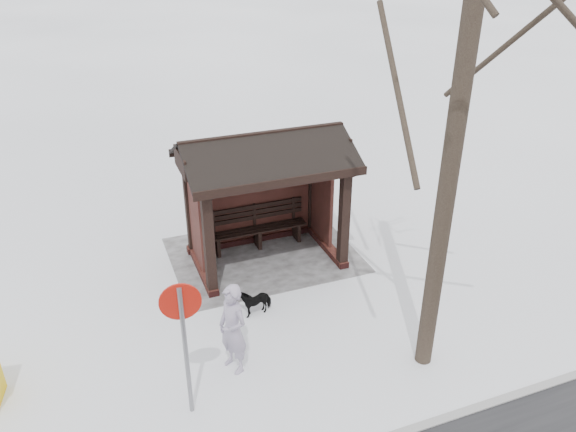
# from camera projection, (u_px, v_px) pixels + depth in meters

# --- Properties ---
(ground) EXTENTS (120.00, 120.00, 0.00)m
(ground) POSITION_uv_depth(u_px,v_px,m) (266.00, 259.00, 13.00)
(ground) COLOR white
(ground) RESTS_ON ground
(trampled_patch) EXTENTS (4.20, 3.20, 0.02)m
(trampled_patch) POSITION_uv_depth(u_px,v_px,m) (263.00, 255.00, 13.16)
(trampled_patch) COLOR gray
(trampled_patch) RESTS_ON ground
(bus_shelter) EXTENTS (3.60, 2.40, 3.09)m
(bus_shelter) POSITION_uv_depth(u_px,v_px,m) (262.00, 170.00, 12.13)
(bus_shelter) COLOR #391615
(bus_shelter) RESTS_ON ground
(pedestrian) EXTENTS (0.62, 0.72, 1.68)m
(pedestrian) POSITION_uv_depth(u_px,v_px,m) (233.00, 329.00, 9.42)
(pedestrian) COLOR #968BA3
(pedestrian) RESTS_ON ground
(dog) EXTENTS (0.73, 0.44, 0.57)m
(dog) POSITION_uv_depth(u_px,v_px,m) (254.00, 300.00, 11.09)
(dog) COLOR black
(dog) RESTS_ON ground
(road_sign) EXTENTS (0.61, 0.12, 2.41)m
(road_sign) POSITION_uv_depth(u_px,v_px,m) (183.00, 323.00, 8.17)
(road_sign) COLOR slate
(road_sign) RESTS_ON ground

